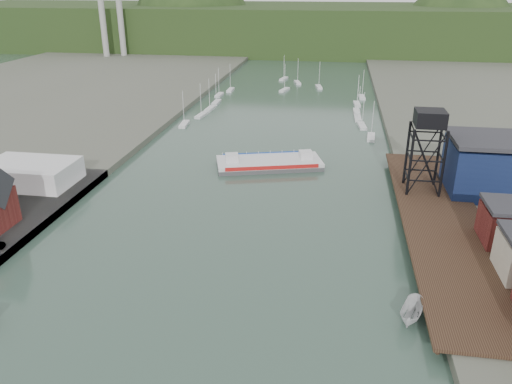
% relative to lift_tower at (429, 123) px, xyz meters
% --- Properties ---
extents(east_pier, '(14.00, 70.00, 2.45)m').
position_rel_lift_tower_xyz_m(east_pier, '(2.00, -13.00, -13.75)').
color(east_pier, black).
rests_on(east_pier, ground).
extents(white_shed, '(18.00, 12.00, 4.50)m').
position_rel_lift_tower_xyz_m(white_shed, '(-79.00, -8.00, -11.80)').
color(white_shed, silver).
rests_on(white_shed, west_quay).
extents(lift_tower, '(6.50, 6.50, 16.00)m').
position_rel_lift_tower_xyz_m(lift_tower, '(0.00, 0.00, 0.00)').
color(lift_tower, black).
rests_on(lift_tower, east_pier).
extents(blue_shed, '(20.50, 14.50, 11.30)m').
position_rel_lift_tower_xyz_m(blue_shed, '(15.00, 2.00, -8.59)').
color(blue_shed, black).
rests_on(blue_shed, east_land).
extents(marina_sailboats, '(57.71, 92.65, 0.90)m').
position_rel_lift_tower_xyz_m(marina_sailboats, '(-34.92, 80.46, -15.30)').
color(marina_sailboats, silver).
rests_on(marina_sailboats, ground).
extents(smokestacks, '(11.20, 8.20, 60.00)m').
position_rel_lift_tower_xyz_m(smokestacks, '(-141.00, 174.50, 14.35)').
color(smokestacks, '#9D9D98').
rests_on(smokestacks, ground).
extents(distant_hills, '(500.00, 120.00, 80.00)m').
position_rel_lift_tower_xyz_m(distant_hills, '(-38.98, 243.35, -5.27)').
color(distant_hills, '#1D3015').
rests_on(distant_hills, ground).
extents(chain_ferry, '(26.00, 16.11, 3.49)m').
position_rel_lift_tower_xyz_m(chain_ferry, '(-32.26, 14.00, -14.65)').
color(chain_ferry, '#464749').
rests_on(chain_ferry, ground).
extents(motorboat, '(4.52, 7.02, 2.54)m').
position_rel_lift_tower_xyz_m(motorboat, '(-6.35, -40.26, -14.38)').
color(motorboat, silver).
rests_on(motorboat, ground).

